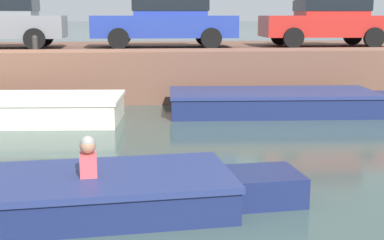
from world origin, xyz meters
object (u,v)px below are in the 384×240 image
at_px(car_centre_blue, 166,19).
at_px(car_right_inner_red, 328,19).
at_px(motorboat_passing, 48,196).
at_px(boat_moored_central_navy, 282,102).
at_px(mooring_bollard_mid, 35,43).

bearing_deg(car_centre_blue, car_right_inner_red, -0.01).
height_order(motorboat_passing, car_right_inner_red, car_right_inner_red).
distance_m(boat_moored_central_navy, car_centre_blue, 4.89).
bearing_deg(mooring_bollard_mid, car_centre_blue, 28.16).
bearing_deg(mooring_bollard_mid, boat_moored_central_navy, -15.99).
distance_m(boat_moored_central_navy, motorboat_passing, 7.83).
distance_m(boat_moored_central_navy, mooring_bollard_mid, 6.52).
xyz_separation_m(boat_moored_central_navy, motorboat_passing, (-4.58, -6.35, -0.04)).
bearing_deg(motorboat_passing, car_right_inner_red, 55.23).
xyz_separation_m(boat_moored_central_navy, mooring_bollard_mid, (-6.13, 1.76, 1.37)).
height_order(boat_moored_central_navy, car_centre_blue, car_centre_blue).
bearing_deg(boat_moored_central_navy, mooring_bollard_mid, 164.01).
bearing_deg(boat_moored_central_navy, motorboat_passing, -125.81).
xyz_separation_m(car_right_inner_red, mooring_bollard_mid, (-8.48, -1.88, -0.61)).
relative_size(motorboat_passing, mooring_bollard_mid, 13.46).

